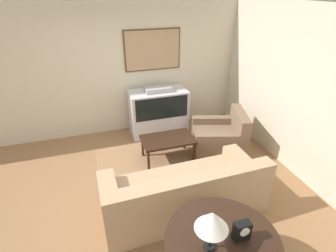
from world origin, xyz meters
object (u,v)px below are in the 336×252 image
object	(u,v)px
coffee_table	(168,141)
console_table	(222,244)
couch	(184,194)
tv	(158,112)
table_lamp	(212,221)
armchair	(220,137)
mantel_clock	(242,231)

from	to	relation	value
coffee_table	console_table	distance (m)	2.42
couch	console_table	size ratio (longest dim) A/B	2.01
tv	coffee_table	distance (m)	1.06
couch	table_lamp	xyz separation A→B (m)	(-0.20, -1.17, 0.78)
tv	armchair	world-z (taller)	tv
armchair	table_lamp	world-z (taller)	table_lamp
armchair	coffee_table	size ratio (longest dim) A/B	1.24
console_table	armchair	bearing A→B (deg)	62.23
console_table	couch	bearing A→B (deg)	88.20
couch	armchair	world-z (taller)	couch
table_lamp	couch	bearing A→B (deg)	80.36
armchair	mantel_clock	distance (m)	2.76
couch	table_lamp	distance (m)	1.43
tv	table_lamp	world-z (taller)	table_lamp
coffee_table	console_table	world-z (taller)	console_table
console_table	tv	bearing A→B (deg)	84.90
tv	coffee_table	size ratio (longest dim) A/B	1.28
table_lamp	mantel_clock	size ratio (longest dim) A/B	2.24
armchair	mantel_clock	xyz separation A→B (m)	(-1.11, -2.46, 0.56)
table_lamp	armchair	bearing A→B (deg)	59.65
console_table	mantel_clock	world-z (taller)	mantel_clock
coffee_table	mantel_clock	distance (m)	2.47
table_lamp	mantel_clock	xyz separation A→B (m)	(0.34, -0.00, -0.25)
console_table	table_lamp	size ratio (longest dim) A/B	2.54
armchair	console_table	world-z (taller)	armchair
couch	tv	bearing A→B (deg)	-97.98
couch	table_lamp	world-z (taller)	table_lamp
coffee_table	mantel_clock	size ratio (longest dim) A/B	4.68
coffee_table	table_lamp	bearing A→B (deg)	-98.23
tv	console_table	world-z (taller)	tv
coffee_table	table_lamp	xyz separation A→B (m)	(-0.35, -2.43, 0.67)
couch	armchair	xyz separation A→B (m)	(1.24, 1.29, -0.03)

